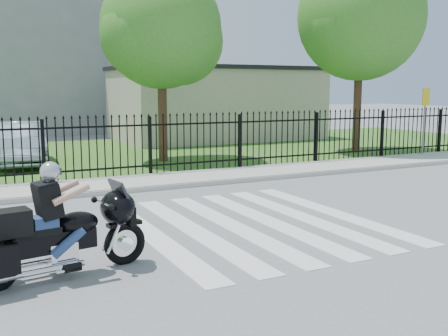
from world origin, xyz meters
name	(u,v)px	position (x,y,z in m)	size (l,w,h in m)	color
ground	(250,223)	(0.00, 0.00, 0.00)	(120.00, 120.00, 0.00)	slate
crosswalk	(250,223)	(0.00, 0.00, 0.01)	(5.00, 5.50, 0.01)	silver
sidewalk	(162,180)	(0.00, 5.00, 0.06)	(40.00, 2.00, 0.12)	#ADAAA3
curb	(175,186)	(0.00, 4.00, 0.06)	(40.00, 0.12, 0.12)	#ADAAA3
grass_strip	(102,154)	(0.00, 12.00, 0.01)	(40.00, 12.00, 0.02)	#2B6021
iron_fence	(150,147)	(0.00, 6.00, 0.90)	(26.00, 0.04, 1.80)	black
tree_mid	(161,28)	(1.50, 9.00, 4.67)	(4.20, 4.20, 6.78)	#382316
tree_right	(361,17)	(9.50, 8.00, 5.39)	(5.00, 5.00, 7.90)	#382316
building_low	(216,105)	(7.00, 16.00, 1.75)	(10.00, 6.00, 3.50)	#BFB69F
building_low_roof	(216,69)	(7.00, 16.00, 3.60)	(10.20, 6.20, 0.20)	black
motorcycle_rider	(57,230)	(-3.85, -1.38, 0.68)	(2.52, 1.06, 1.67)	black
parked_car	(22,143)	(-3.11, 10.30, 0.75)	(1.55, 4.44, 1.46)	#8EA2B2
traffic_sign	(425,107)	(10.79, 5.69, 1.90)	(0.53, 0.20, 2.50)	slate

